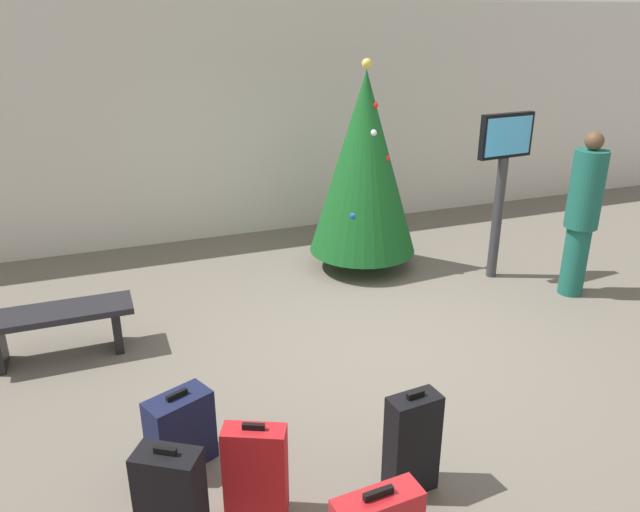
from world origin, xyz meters
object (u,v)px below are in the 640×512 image
object	(u,v)px
holiday_tree	(364,164)
traveller_0	(583,212)
waiting_bench	(57,322)
suitcase_5	(181,431)
flight_info_kiosk	(503,170)
suitcase_2	(172,509)
suitcase_1	(412,444)
suitcase_0	(256,471)

from	to	relation	value
holiday_tree	traveller_0	bearing A→B (deg)	-39.87
waiting_bench	suitcase_5	xyz separation A→B (m)	(0.83, -1.91, -0.08)
traveller_0	waiting_bench	bearing A→B (deg)	173.76
flight_info_kiosk	traveller_0	world-z (taller)	flight_info_kiosk
suitcase_2	suitcase_1	bearing A→B (deg)	1.36
waiting_bench	suitcase_1	distance (m)	3.50
traveller_0	suitcase_0	distance (m)	4.76
flight_info_kiosk	suitcase_1	distance (m)	4.07
suitcase_0	suitcase_5	xyz separation A→B (m)	(-0.37, 0.63, -0.04)
suitcase_2	suitcase_5	xyz separation A→B (m)	(0.17, 0.84, -0.11)
traveller_0	flight_info_kiosk	bearing A→B (deg)	126.22
traveller_0	suitcase_0	bearing A→B (deg)	-155.67
suitcase_0	suitcase_1	bearing A→B (deg)	-9.29
waiting_bench	suitcase_5	bearing A→B (deg)	-66.55
waiting_bench	suitcase_1	size ratio (longest dim) A/B	1.77
flight_info_kiosk	waiting_bench	world-z (taller)	flight_info_kiosk
waiting_bench	suitcase_2	size ratio (longest dim) A/B	1.67
traveller_0	suitcase_2	bearing A→B (deg)	-156.08
suitcase_1	suitcase_2	world-z (taller)	suitcase_2
suitcase_1	suitcase_2	bearing A→B (deg)	-178.64
traveller_0	suitcase_2	distance (m)	5.32
flight_info_kiosk	suitcase_2	xyz separation A→B (m)	(-4.28, -2.89, -0.95)
waiting_bench	traveller_0	world-z (taller)	traveller_0
suitcase_1	suitcase_5	xyz separation A→B (m)	(-1.39, 0.80, -0.09)
waiting_bench	suitcase_0	size ratio (longest dim) A/B	2.00
waiting_bench	suitcase_2	distance (m)	2.82
suitcase_2	waiting_bench	bearing A→B (deg)	103.47
flight_info_kiosk	suitcase_2	size ratio (longest dim) A/B	2.44
flight_info_kiosk	suitcase_1	bearing A→B (deg)	-133.62
suitcase_5	flight_info_kiosk	bearing A→B (deg)	26.58
suitcase_0	suitcase_1	distance (m)	1.03
waiting_bench	suitcase_5	world-z (taller)	suitcase_5
suitcase_0	suitcase_5	size ratio (longest dim) A/B	1.14
traveller_0	suitcase_1	distance (m)	3.94
flight_info_kiosk	suitcase_1	size ratio (longest dim) A/B	2.59
holiday_tree	suitcase_5	distance (m)	4.14
traveller_0	holiday_tree	bearing A→B (deg)	140.13
suitcase_5	waiting_bench	bearing A→B (deg)	113.45
waiting_bench	suitcase_1	world-z (taller)	suitcase_1
holiday_tree	suitcase_0	bearing A→B (deg)	-123.76
suitcase_0	holiday_tree	bearing A→B (deg)	56.24
flight_info_kiosk	suitcase_1	world-z (taller)	flight_info_kiosk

